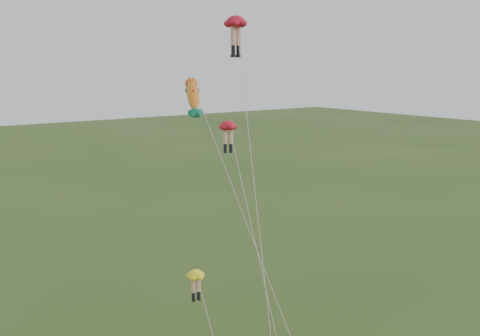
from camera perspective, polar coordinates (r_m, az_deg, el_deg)
legs_kite_red_high at (r=35.08m, az=-0.40°, el=14.58°), size 4.82×10.14×20.90m
legs_kite_red_mid at (r=35.68m, az=-1.18°, el=3.80°), size 2.95×9.53×14.15m
legs_kite_yellow at (r=27.97m, az=-4.58°, el=-12.08°), size 1.28×3.22×7.53m
fish_kite at (r=35.73m, az=-4.99°, el=7.72°), size 2.19×13.17×17.27m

